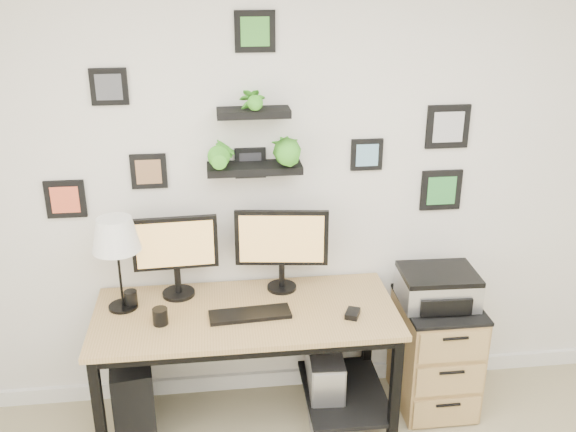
{
  "coord_description": "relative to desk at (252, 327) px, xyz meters",
  "views": [
    {
      "loc": [
        -0.52,
        -1.33,
        2.48
      ],
      "look_at": [
        -0.13,
        1.83,
        1.2
      ],
      "focal_mm": 40.0,
      "sensor_mm": 36.0,
      "label": 1
    }
  ],
  "objects": [
    {
      "name": "pen_cup",
      "position": [
        -0.64,
        0.09,
        0.17
      ],
      "size": [
        0.07,
        0.07,
        0.09
      ],
      "primitive_type": "cylinder",
      "color": "black",
      "rests_on": "desk"
    },
    {
      "name": "mouse",
      "position": [
        0.51,
        -0.16,
        0.14
      ],
      "size": [
        0.1,
        0.12,
        0.03
      ],
      "primitive_type": "cube",
      "rotation": [
        0.0,
        0.0,
        -0.42
      ],
      "color": "black",
      "rests_on": "desk"
    },
    {
      "name": "pc_tower_grey",
      "position": [
        0.41,
        0.03,
        -0.42
      ],
      "size": [
        0.21,
        0.44,
        0.42
      ],
      "color": "gray",
      "rests_on": "ground"
    },
    {
      "name": "mug",
      "position": [
        -0.47,
        -0.11,
        0.17
      ],
      "size": [
        0.08,
        0.08,
        0.09
      ],
      "primitive_type": "cylinder",
      "color": "black",
      "rests_on": "desk"
    },
    {
      "name": "desk",
      "position": [
        0.0,
        0.0,
        0.0
      ],
      "size": [
        1.6,
        0.7,
        0.75
      ],
      "color": "tan",
      "rests_on": "ground"
    },
    {
      "name": "file_cabinet",
      "position": [
        1.07,
        0.06,
        -0.29
      ],
      "size": [
        0.43,
        0.53,
        0.67
      ],
      "color": "tan",
      "rests_on": "ground"
    },
    {
      "name": "wall_decor",
      "position": [
        0.09,
        0.26,
        0.99
      ],
      "size": [
        2.31,
        0.18,
        1.11
      ],
      "color": "black",
      "rests_on": "ground"
    },
    {
      "name": "keyboard",
      "position": [
        -0.02,
        -0.09,
        0.13
      ],
      "size": [
        0.43,
        0.16,
        0.02
      ],
      "primitive_type": "cube",
      "rotation": [
        0.0,
        0.0,
        0.07
      ],
      "color": "black",
      "rests_on": "desk"
    },
    {
      "name": "pc_tower_black",
      "position": [
        -0.67,
        0.03,
        -0.38
      ],
      "size": [
        0.28,
        0.51,
        0.48
      ],
      "primitive_type": "cube",
      "rotation": [
        0.0,
        0.0,
        0.14
      ],
      "color": "black",
      "rests_on": "ground"
    },
    {
      "name": "printer",
      "position": [
        1.05,
        0.07,
        0.14
      ],
      "size": [
        0.43,
        0.35,
        0.19
      ],
      "color": "silver",
      "rests_on": "file_cabinet"
    },
    {
      "name": "monitor_right",
      "position": [
        0.18,
        0.18,
        0.41
      ],
      "size": [
        0.51,
        0.18,
        0.47
      ],
      "color": "black",
      "rests_on": "desk"
    },
    {
      "name": "table_lamp",
      "position": [
        -0.68,
        0.08,
        0.54
      ],
      "size": [
        0.25,
        0.25,
        0.51
      ],
      "color": "black",
      "rests_on": "desk"
    },
    {
      "name": "monitor_left",
      "position": [
        -0.39,
        0.18,
        0.4
      ],
      "size": [
        0.46,
        0.19,
        0.46
      ],
      "color": "black",
      "rests_on": "desk"
    },
    {
      "name": "room",
      "position": [
        0.35,
        0.32,
        -0.58
      ],
      "size": [
        4.0,
        4.0,
        4.0
      ],
      "color": "tan",
      "rests_on": "ground"
    }
  ]
}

